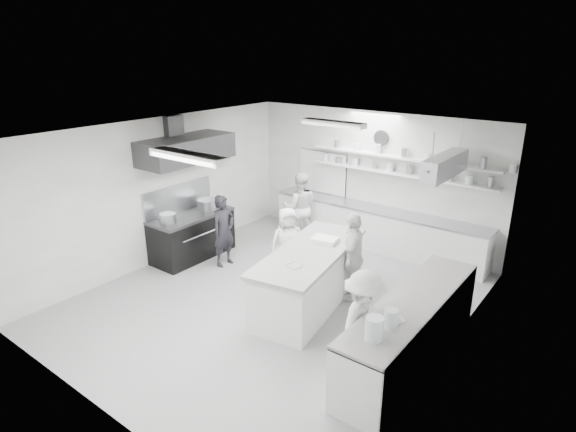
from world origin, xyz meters
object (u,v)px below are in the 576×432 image
Objects in this scene: back_counter at (375,228)px; prep_island at (309,279)px; stove at (192,237)px; cook_back at (300,207)px; right_counter at (411,331)px; cook_stove at (224,231)px.

prep_island is at bearing -84.64° from back_counter.
cook_back reaches higher than stove.
right_counter reaches higher than stove.
prep_island is 1.76× the size of cook_stove.
stove is at bearing 100.96° from cook_stove.
stove is 2.53m from cook_back.
right_counter is at bearing 106.14° from cook_back.
cook_back is (1.31, 2.13, 0.37)m from stove.
cook_back reaches higher than cook_stove.
back_counter is 3.06× the size of cook_back.
cook_stove is 2.07m from cook_back.
cook_stove reaches higher than prep_island.
cook_stove reaches higher than right_counter.
back_counter is 4.13m from right_counter.
prep_island is (0.28, -2.96, 0.03)m from back_counter.
cook_stove is at bearing -127.42° from back_counter.
cook_back is at bearing -157.03° from back_counter.
cook_back is at bearing 145.31° from right_counter.
stove is 0.55× the size of right_counter.
cook_back is (0.46, 2.01, 0.07)m from cook_stove.
stove is 0.36× the size of back_counter.
prep_island is at bearing 90.09° from cook_back.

